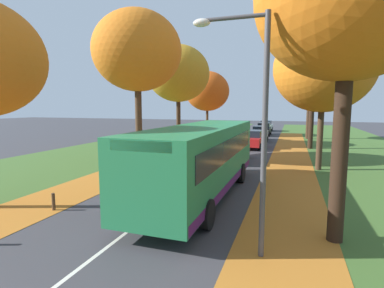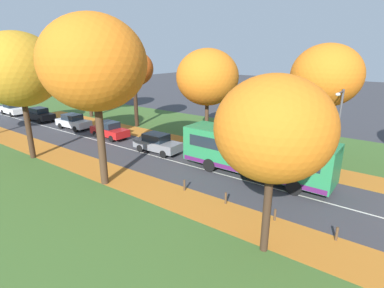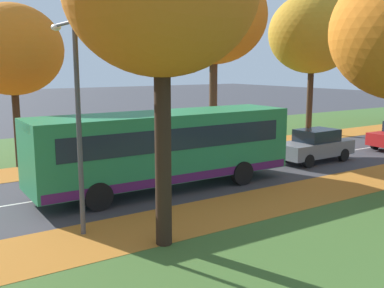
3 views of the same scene
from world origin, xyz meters
The scene contains 23 objects.
grass_verge_left centered at (-9.20, 20.00, 0.00)m, with size 12.00×90.00×0.01m, color #3D6028.
leaf_litter_left centered at (-4.60, 14.00, 0.01)m, with size 2.80×60.00×0.00m, color #B26B23.
grass_verge_right centered at (9.20, 20.00, 0.00)m, with size 12.00×90.00×0.01m, color #3D6028.
leaf_litter_right centered at (4.60, 14.00, 0.01)m, with size 2.80×60.00×0.00m, color #B26B23.
road_centre_line centered at (0.00, 20.00, 0.00)m, with size 0.12×80.00×0.01m, color silver.
tree_left_near centered at (-6.09, 7.89, 5.46)m, with size 4.63×4.63×7.56m.
tree_left_mid centered at (-5.79, 19.07, 7.58)m, with size 6.20×6.20×10.40m.
tree_left_far centered at (-6.09, 27.76, 6.94)m, with size 6.11×6.11×9.71m.
tree_right_near centered at (5.90, 8.91, 6.60)m, with size 4.87×4.87×8.83m.
tree_right_mid centered at (6.23, 19.07, 5.97)m, with size 5.66×5.66×8.53m.
tree_right_far centered at (6.25, 28.62, 6.39)m, with size 4.24×4.24×8.35m.
tree_right_distant centered at (6.42, 37.30, 7.14)m, with size 5.51×5.51×9.65m.
bollard_third centered at (-3.51, 5.48, 0.34)m, with size 0.12×0.12×0.68m, color #4C3823.
bollard_fourth centered at (-3.55, 8.39, 0.32)m, with size 0.12×0.12×0.65m, color #4C3823.
bollard_fifth centered at (-3.52, 11.30, 0.35)m, with size 0.12×0.12×0.70m, color #4C3823.
bollard_sixth centered at (-3.57, 14.21, 0.36)m, with size 0.12×0.12×0.72m, color #4C3823.
streetlamp_right centered at (3.67, 7.35, 3.74)m, with size 1.89×0.28×6.00m.
bus centered at (1.09, 11.74, 1.70)m, with size 2.75×10.43×2.98m.
car_grey_lead centered at (0.86, 20.51, 0.81)m, with size 1.83×4.23×1.62m.
car_red_following centered at (1.33, 27.34, 0.81)m, with size 1.93×4.27×1.62m.
car_silver_third_in_line centered at (1.32, 33.43, 0.81)m, with size 1.94×4.28×1.62m.
car_black_fourth_in_line centered at (1.14, 40.21, 0.81)m, with size 1.79×4.20×1.62m.
car_white_trailing centered at (0.89, 46.77, 0.81)m, with size 1.88×4.25×1.62m.
Camera 2 is at (-16.90, 3.86, 8.34)m, focal length 28.00 mm.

